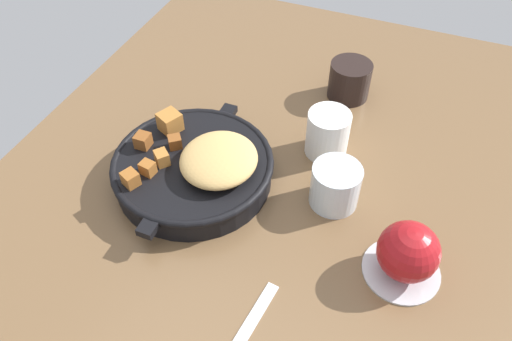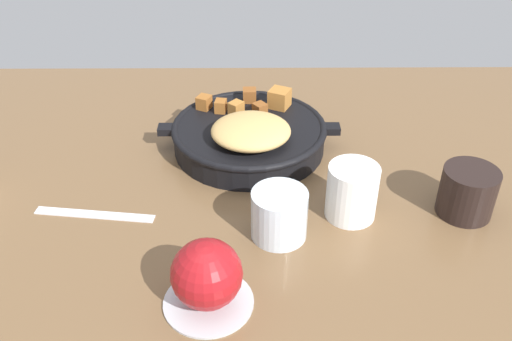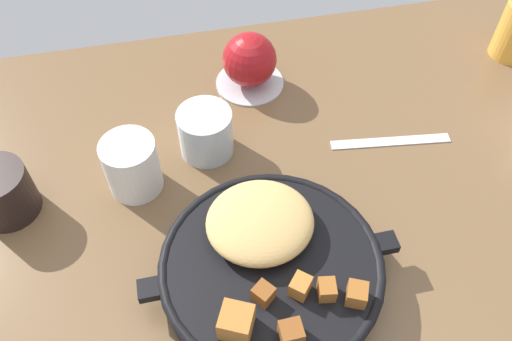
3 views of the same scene
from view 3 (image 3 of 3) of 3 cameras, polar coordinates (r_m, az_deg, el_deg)
name	(u,v)px [view 3 (image 3 of 3)]	position (r cm, az deg, el deg)	size (l,w,h in cm)	color
ground_plane	(242,230)	(68.37, -1.55, -6.46)	(117.39, 81.30, 2.40)	brown
cast_iron_skillet	(270,265)	(60.97, 1.51, -10.18)	(29.89, 25.54, 7.72)	black
saucer_plate	(250,82)	(84.54, -0.67, 9.58)	(10.73, 10.73, 0.60)	#B7BABF
red_apple	(250,60)	(81.64, -0.70, 11.91)	(8.30, 8.30, 8.30)	maroon
butter_knife	(391,141)	(78.21, 14.36, 3.10)	(17.31, 1.60, 0.36)	silver
white_creamer_pitcher	(132,166)	(69.77, -13.28, 0.50)	(7.10, 7.10, 7.96)	white
coffee_mug_dark	(2,193)	(73.15, -25.81, -2.16)	(7.75, 7.75, 7.04)	black
water_glass_short	(206,132)	(72.79, -5.48, 4.13)	(7.54, 7.54, 6.91)	silver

